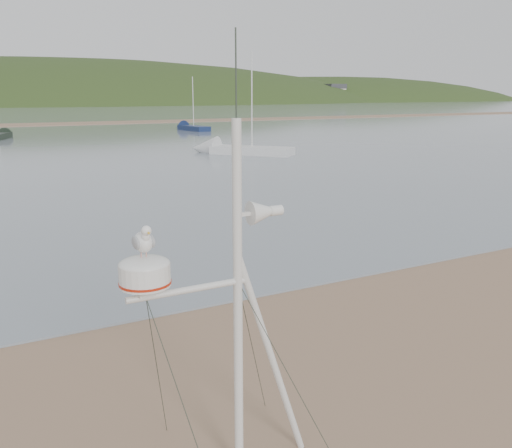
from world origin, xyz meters
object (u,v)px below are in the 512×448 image
mast_rig (236,380)px  sailboat_white_near (226,149)px  sailboat_dark_mid (3,135)px  sailboat_blue_far (187,127)px

mast_rig → sailboat_white_near: bearing=65.2°
sailboat_dark_mid → sailboat_white_near: 24.19m
sailboat_blue_far → sailboat_white_near: 24.58m
sailboat_blue_far → sailboat_white_near: sailboat_white_near is taller
sailboat_white_near → sailboat_dark_mid: bearing=120.1°
mast_rig → sailboat_blue_far: bearing=69.5°
mast_rig → sailboat_dark_mid: size_ratio=0.85×
mast_rig → sailboat_dark_mid: (0.90, 49.13, -0.78)m
sailboat_white_near → sailboat_blue_far: bearing=74.9°
sailboat_dark_mid → sailboat_white_near: bearing=-59.9°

